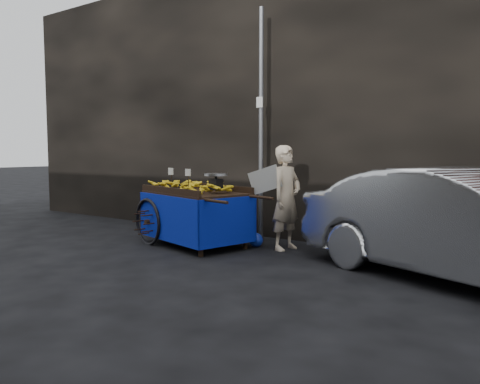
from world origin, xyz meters
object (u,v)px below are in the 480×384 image
Objects in this scene: plastic_bag at (256,240)px; vendor at (286,198)px; banana_cart at (194,197)px; parked_car at (465,226)px.

vendor is at bearing 12.65° from plastic_bag.
banana_cart is 4.12m from parked_car.
vendor reaches higher than banana_cart.
banana_cart is 10.06× the size of plastic_bag.
parked_car reaches higher than banana_cart.
parked_car is at bearing 17.29° from banana_cart.
vendor reaches higher than parked_car.
parked_car is at bearing -5.56° from plastic_bag.
banana_cart is 1.56× the size of vendor.
banana_cart is at bearing -155.77° from plastic_bag.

